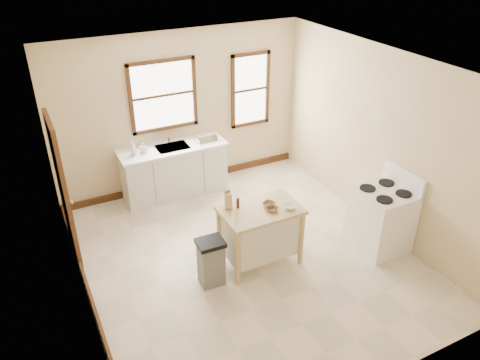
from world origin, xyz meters
name	(u,v)px	position (x,y,z in m)	size (l,w,h in m)	color
floor	(247,257)	(0.00, 0.00, 0.00)	(5.00, 5.00, 0.00)	beige
ceiling	(248,69)	(0.00, 0.00, 2.80)	(5.00, 5.00, 0.00)	white
wall_back	(181,112)	(0.00, 2.50, 1.40)	(4.50, 0.04, 2.80)	beige
wall_left	(71,216)	(-2.25, 0.00, 1.40)	(0.04, 5.00, 2.80)	beige
wall_right	(379,141)	(2.25, 0.00, 1.40)	(0.04, 5.00, 2.80)	beige
window_main	(163,95)	(-0.30, 2.48, 1.75)	(1.17, 0.06, 1.22)	#381F0F
window_side	(250,90)	(1.35, 2.48, 1.60)	(0.77, 0.06, 1.37)	#381F0F
door_left	(63,190)	(-2.21, 1.30, 1.05)	(0.06, 0.90, 2.10)	#381F0F
baseboard_back	(186,180)	(0.00, 2.47, 0.06)	(4.50, 0.04, 0.12)	#381F0F
baseboard_left	(93,303)	(-2.22, 0.00, 0.06)	(0.04, 5.00, 0.12)	#381F0F
sink_counter	(174,170)	(-0.30, 2.20, 0.46)	(1.86, 0.62, 0.92)	silver
faucet	(168,137)	(-0.30, 2.38, 1.03)	(0.03, 0.03, 0.22)	silver
soap_bottle_a	(133,149)	(-0.98, 2.19, 1.04)	(0.09, 0.09, 0.23)	#B2B2B2
soap_bottle_b	(143,148)	(-0.81, 2.18, 1.01)	(0.08, 0.08, 0.18)	#B2B2B2
dish_rack	(206,138)	(0.31, 2.17, 0.97)	(0.36, 0.27, 0.09)	silver
kitchen_island	(260,235)	(0.13, -0.16, 0.45)	(1.09, 0.70, 0.89)	tan
knife_block	(228,201)	(-0.25, 0.07, 0.99)	(0.10, 0.10, 0.20)	#DAB772
pepper_grinder	(238,203)	(-0.14, 0.01, 0.97)	(0.04, 0.04, 0.15)	#422011
bowl_a	(272,209)	(0.24, -0.26, 0.91)	(0.17, 0.17, 0.04)	brown
bowl_b	(269,204)	(0.27, -0.13, 0.91)	(0.17, 0.17, 0.04)	brown
bowl_c	(290,207)	(0.48, -0.33, 0.92)	(0.16, 0.16, 0.05)	white
trash_bin	(211,262)	(-0.68, -0.26, 0.35)	(0.36, 0.30, 0.69)	gray
gas_stove	(382,211)	(1.89, -0.63, 0.61)	(0.76, 0.77, 1.22)	white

